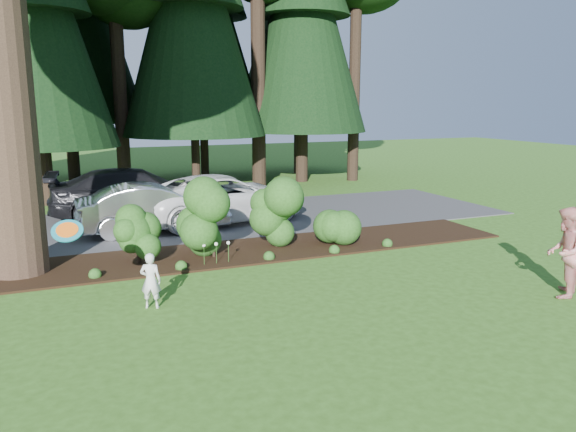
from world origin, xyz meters
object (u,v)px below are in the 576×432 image
object	(u,v)px
car_silver_wagon	(153,208)
frisbee	(67,231)
car_white_suv	(223,198)
child	(151,281)
adult	(565,252)
car_dark_suv	(136,193)

from	to	relation	value
car_silver_wagon	frisbee	xyz separation A→B (m)	(-2.49, -6.22, 0.85)
car_white_suv	child	xyz separation A→B (m)	(-3.45, -7.01, -0.25)
adult	car_dark_suv	bearing A→B (deg)	-94.77
car_white_suv	car_dark_suv	bearing A→B (deg)	43.98
car_white_suv	frisbee	bearing A→B (deg)	135.43
car_dark_suv	child	size ratio (longest dim) A/B	5.21
car_silver_wagon	car_dark_suv	bearing A→B (deg)	1.60
car_dark_suv	frisbee	xyz separation A→B (m)	(-2.35, -8.75, 0.76)
car_dark_suv	frisbee	bearing A→B (deg)	168.89
car_silver_wagon	frisbee	size ratio (longest dim) A/B	7.75
car_dark_suv	child	world-z (taller)	car_dark_suv
car_dark_suv	frisbee	size ratio (longest dim) A/B	9.91
car_white_suv	child	world-z (taller)	car_white_suv
car_dark_suv	child	bearing A→B (deg)	177.69
car_white_suv	child	distance (m)	7.82
car_silver_wagon	adult	distance (m)	11.01
frisbee	car_dark_suv	bearing A→B (deg)	74.98
car_white_suv	adult	size ratio (longest dim) A/B	3.01
car_white_suv	car_silver_wagon	bearing A→B (deg)	96.93
car_silver_wagon	adult	xyz separation A→B (m)	(6.60, -8.82, 0.16)
car_white_suv	adult	distance (m)	10.42
frisbee	car_white_suv	bearing A→B (deg)	55.01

